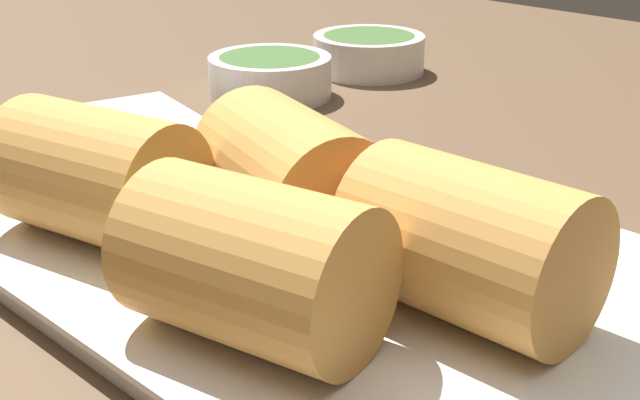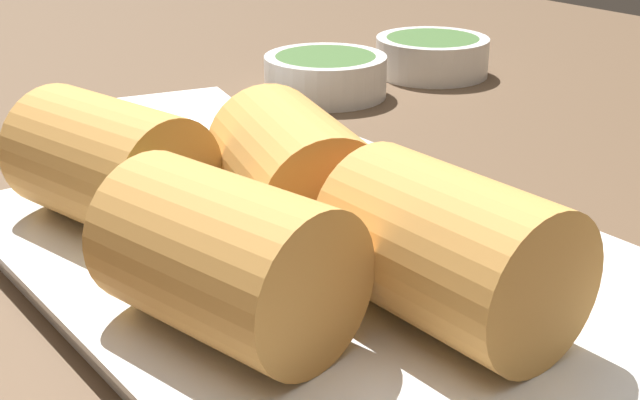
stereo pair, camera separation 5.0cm
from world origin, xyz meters
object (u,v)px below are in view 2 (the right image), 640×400
object	(u,v)px
dipping_bowl_far	(432,54)
dipping_bowl_near	(325,74)
napkin	(164,126)
serving_plate	(320,265)

from	to	relation	value
dipping_bowl_far	dipping_bowl_near	bearing A→B (deg)	-91.11
dipping_bowl_far	napkin	distance (cm)	25.33
dipping_bowl_near	dipping_bowl_far	xyz separation A→B (cm)	(0.22, 11.15, 0.00)
napkin	serving_plate	bearing A→B (deg)	-11.62
serving_plate	dipping_bowl_far	bearing A→B (deg)	128.57
serving_plate	dipping_bowl_near	world-z (taller)	dipping_bowl_near
dipping_bowl_near	dipping_bowl_far	distance (cm)	11.15
dipping_bowl_far	serving_plate	bearing A→B (deg)	-51.43
dipping_bowl_far	napkin	world-z (taller)	dipping_bowl_far
serving_plate	dipping_bowl_near	distance (cm)	30.96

